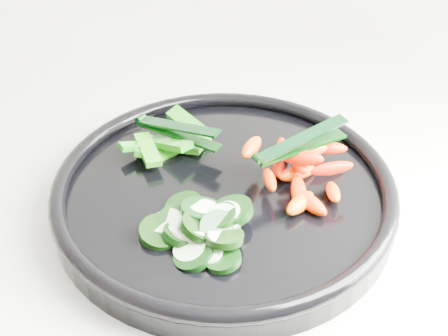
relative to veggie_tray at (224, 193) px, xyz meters
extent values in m
cylinder|color=black|center=(0.00, 0.00, -0.01)|extent=(0.37, 0.37, 0.02)
torus|color=black|center=(0.00, 0.00, 0.01)|extent=(0.38, 0.38, 0.02)
cylinder|color=black|center=(-0.04, -0.10, 0.01)|extent=(0.05, 0.05, 0.02)
cylinder|color=#C7E9BA|center=(-0.05, -0.09, 0.01)|extent=(0.05, 0.05, 0.02)
cylinder|color=black|center=(-0.05, -0.07, 0.01)|extent=(0.05, 0.05, 0.03)
cylinder|color=#DCF5C4|center=(-0.05, -0.07, 0.01)|extent=(0.04, 0.05, 0.03)
cylinder|color=black|center=(-0.06, -0.05, 0.01)|extent=(0.05, 0.04, 0.02)
cylinder|color=beige|center=(-0.05, -0.06, 0.01)|extent=(0.04, 0.04, 0.02)
cylinder|color=black|center=(-0.02, -0.11, 0.01)|extent=(0.05, 0.05, 0.02)
cylinder|color=beige|center=(-0.03, -0.10, 0.01)|extent=(0.04, 0.04, 0.02)
cylinder|color=black|center=(-0.05, -0.03, 0.01)|extent=(0.06, 0.06, 0.02)
cylinder|color=#DCF5C4|center=(-0.04, -0.04, 0.01)|extent=(0.04, 0.04, 0.02)
cylinder|color=black|center=(-0.05, -0.05, 0.01)|extent=(0.06, 0.06, 0.02)
cylinder|color=beige|center=(-0.07, -0.05, 0.01)|extent=(0.05, 0.05, 0.01)
cylinder|color=black|center=(-0.07, -0.06, 0.01)|extent=(0.06, 0.06, 0.02)
cylinder|color=beige|center=(-0.07, -0.05, 0.01)|extent=(0.04, 0.04, 0.01)
cylinder|color=black|center=(-0.06, -0.05, 0.01)|extent=(0.04, 0.04, 0.02)
cylinder|color=beige|center=(-0.07, -0.05, 0.01)|extent=(0.04, 0.04, 0.02)
cylinder|color=black|center=(-0.02, -0.06, 0.02)|extent=(0.06, 0.06, 0.03)
cylinder|color=#CDEBBC|center=(-0.01, -0.06, 0.02)|extent=(0.04, 0.04, 0.02)
cylinder|color=black|center=(-0.03, -0.05, 0.02)|extent=(0.06, 0.06, 0.02)
cylinder|color=#DAECBD|center=(-0.03, -0.04, 0.02)|extent=(0.04, 0.04, 0.01)
cylinder|color=black|center=(-0.03, -0.07, 0.02)|extent=(0.05, 0.06, 0.03)
cylinder|color=beige|center=(-0.04, -0.07, 0.02)|extent=(0.03, 0.03, 0.02)
cylinder|color=black|center=(-0.02, -0.08, 0.02)|extent=(0.06, 0.05, 0.03)
cylinder|color=beige|center=(-0.01, -0.06, 0.02)|extent=(0.04, 0.04, 0.03)
cylinder|color=black|center=(0.00, -0.05, 0.02)|extent=(0.05, 0.05, 0.02)
cylinder|color=#E3FBC9|center=(-0.01, -0.06, 0.02)|extent=(0.04, 0.03, 0.02)
cylinder|color=black|center=(-0.01, -0.09, 0.02)|extent=(0.05, 0.05, 0.02)
cylinder|color=beige|center=(-0.02, -0.09, 0.02)|extent=(0.04, 0.04, 0.01)
ellipsoid|color=#F82400|center=(0.08, -0.03, 0.01)|extent=(0.02, 0.05, 0.03)
ellipsoid|color=#FC4A00|center=(0.08, -0.04, 0.01)|extent=(0.04, 0.05, 0.02)
ellipsoid|color=#F42200|center=(0.06, 0.02, 0.01)|extent=(0.02, 0.05, 0.02)
ellipsoid|color=#FA5D00|center=(0.11, -0.03, 0.01)|extent=(0.02, 0.05, 0.02)
ellipsoid|color=#F46300|center=(0.07, -0.04, 0.01)|extent=(0.05, 0.05, 0.03)
ellipsoid|color=#EA4600|center=(0.08, 0.01, 0.01)|extent=(0.06, 0.04, 0.03)
ellipsoid|color=#FC2900|center=(0.11, 0.05, 0.01)|extent=(0.02, 0.05, 0.02)
ellipsoid|color=red|center=(0.08, 0.05, 0.01)|extent=(0.02, 0.04, 0.02)
ellipsoid|color=#F53700|center=(0.05, -0.02, 0.03)|extent=(0.02, 0.04, 0.02)
ellipsoid|color=#FF0E00|center=(0.09, 0.03, 0.03)|extent=(0.02, 0.06, 0.03)
ellipsoid|color=#FC2400|center=(0.08, 0.01, 0.03)|extent=(0.02, 0.05, 0.03)
ellipsoid|color=#FB3100|center=(0.06, 0.02, 0.03)|extent=(0.05, 0.04, 0.02)
ellipsoid|color=#F40F00|center=(0.12, 0.03, 0.03)|extent=(0.05, 0.02, 0.02)
ellipsoid|color=#EE2900|center=(0.08, 0.00, 0.04)|extent=(0.05, 0.04, 0.03)
ellipsoid|color=#E05A00|center=(0.03, 0.02, 0.04)|extent=(0.04, 0.05, 0.02)
ellipsoid|color=#ED4E00|center=(0.09, 0.01, 0.04)|extent=(0.05, 0.02, 0.02)
ellipsoid|color=#FF1F00|center=(0.11, -0.03, 0.04)|extent=(0.05, 0.02, 0.02)
cube|color=#21700A|center=(-0.04, 0.09, 0.01)|extent=(0.04, 0.05, 0.02)
cube|color=#0F6709|center=(-0.03, 0.08, 0.01)|extent=(0.06, 0.03, 0.03)
cube|color=#276F0A|center=(-0.02, 0.10, 0.01)|extent=(0.04, 0.05, 0.02)
cube|color=#206B0A|center=(-0.04, 0.08, 0.01)|extent=(0.05, 0.04, 0.02)
cube|color=#176709|center=(-0.05, 0.08, 0.01)|extent=(0.06, 0.05, 0.02)
cube|color=#186309|center=(-0.08, 0.09, 0.01)|extent=(0.04, 0.07, 0.03)
cube|color=#1B6409|center=(-0.05, 0.08, 0.02)|extent=(0.05, 0.06, 0.03)
cube|color=#0A7211|center=(-0.09, 0.08, 0.02)|extent=(0.05, 0.03, 0.02)
cube|color=#1F6609|center=(-0.08, 0.07, 0.02)|extent=(0.03, 0.06, 0.01)
cube|color=#206609|center=(-0.03, 0.11, 0.02)|extent=(0.05, 0.06, 0.02)
cylinder|color=black|center=(0.03, -0.01, 0.05)|extent=(0.01, 0.01, 0.01)
cube|color=black|center=(0.08, 0.01, 0.05)|extent=(0.11, 0.05, 0.00)
cube|color=black|center=(0.08, 0.01, 0.06)|extent=(0.11, 0.05, 0.02)
cylinder|color=black|center=(-0.08, 0.12, 0.03)|extent=(0.01, 0.01, 0.01)
cube|color=black|center=(-0.04, 0.08, 0.02)|extent=(0.09, 0.08, 0.00)
cube|color=black|center=(-0.04, 0.08, 0.04)|extent=(0.09, 0.08, 0.02)
camera|label=1|loc=(-0.08, -0.52, 0.44)|focal=50.00mm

